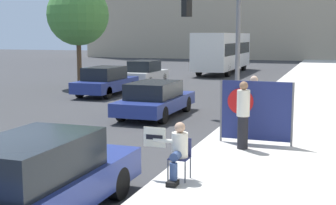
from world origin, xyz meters
name	(u,v)px	position (x,y,z in m)	size (l,w,h in m)	color
sidewalk_curb	(300,106)	(4.17, 15.00, 0.09)	(4.28, 90.00, 0.17)	beige
seated_protester	(177,150)	(2.53, 3.07, 0.82)	(0.97, 0.77, 1.21)	#474C56
jogger_on_sidewalk	(243,114)	(3.30, 6.22, 1.09)	(0.34, 0.34, 1.79)	black
pedestrian_behind	(253,104)	(3.25, 8.18, 1.08)	(0.34, 0.34, 1.77)	#424247
protest_banner	(255,111)	(3.51, 6.91, 1.09)	(2.01, 0.06, 1.73)	slate
traffic_light_pole	(216,27)	(1.31, 11.18, 3.45)	(2.58, 2.35, 4.82)	slate
parked_car_curbside	(37,181)	(0.91, 0.54, 0.75)	(1.74, 4.70, 1.50)	navy
car_on_road_nearest	(155,99)	(-1.01, 10.98, 0.69)	(1.84, 4.58, 1.36)	navy
car_on_road_midblock	(106,81)	(-5.79, 16.15, 0.75)	(1.78, 4.55, 1.50)	navy
car_on_road_distant	(145,73)	(-5.89, 21.86, 0.76)	(1.72, 4.14, 1.54)	silver
city_bus_on_road	(223,50)	(-3.26, 32.53, 1.90)	(2.58, 10.78, 3.31)	silver
motorcycle_on_road	(147,104)	(-1.24, 10.71, 0.53)	(0.28, 2.09, 1.21)	#565B60
street_tree_midblock	(78,15)	(-9.04, 19.07, 4.35)	(3.68, 3.68, 6.20)	brown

